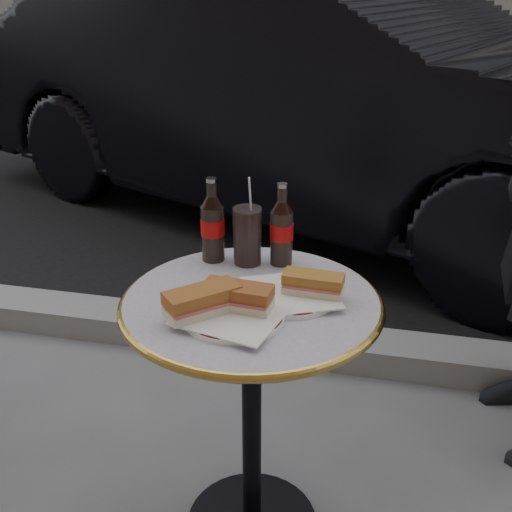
% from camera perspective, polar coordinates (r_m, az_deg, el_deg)
% --- Properties ---
extents(asphalt_road, '(40.00, 8.00, 0.00)m').
position_cam_1_polar(asphalt_road, '(6.46, 9.99, 11.26)').
color(asphalt_road, black).
rests_on(asphalt_road, ground).
extents(curb, '(40.00, 0.20, 0.12)m').
position_cam_1_polar(curb, '(2.62, 4.18, -7.81)').
color(curb, gray).
rests_on(curb, ground).
extents(bistro_table, '(0.62, 0.62, 0.73)m').
position_cam_1_polar(bistro_table, '(1.71, -0.38, -14.65)').
color(bistro_table, '#BAB2C4').
rests_on(bistro_table, ground).
extents(plate_left, '(0.30, 0.30, 0.01)m').
position_cam_1_polar(plate_left, '(1.42, -1.99, -5.36)').
color(plate_left, white).
rests_on(plate_left, bistro_table).
extents(plate_right, '(0.26, 0.26, 0.01)m').
position_cam_1_polar(plate_right, '(1.51, 3.07, -3.53)').
color(plate_right, white).
rests_on(plate_right, bistro_table).
extents(sandwich_left_a, '(0.17, 0.17, 0.06)m').
position_cam_1_polar(sandwich_left_a, '(1.41, -4.80, -4.13)').
color(sandwich_left_a, '#9D5A27').
rests_on(sandwich_left_a, plate_left).
extents(sandwich_left_b, '(0.16, 0.09, 0.05)m').
position_cam_1_polar(sandwich_left_b, '(1.43, -1.66, -3.72)').
color(sandwich_left_b, '#9A5027').
rests_on(sandwich_left_b, plate_left).
extents(sandwich_right, '(0.14, 0.07, 0.05)m').
position_cam_1_polar(sandwich_right, '(1.50, 5.09, -2.58)').
color(sandwich_right, '#A56A29').
rests_on(sandwich_right, plate_right).
extents(cola_bottle_left, '(0.08, 0.08, 0.23)m').
position_cam_1_polar(cola_bottle_left, '(1.66, -3.90, 3.24)').
color(cola_bottle_left, black).
rests_on(cola_bottle_left, bistro_table).
extents(cola_bottle_right, '(0.06, 0.06, 0.22)m').
position_cam_1_polar(cola_bottle_right, '(1.64, 2.30, 2.84)').
color(cola_bottle_right, black).
rests_on(cola_bottle_right, bistro_table).
extents(cola_glass, '(0.10, 0.10, 0.15)m').
position_cam_1_polar(cola_glass, '(1.65, -0.78, 1.82)').
color(cola_glass, black).
rests_on(cola_glass, bistro_table).
extents(parked_car, '(3.34, 4.93, 1.53)m').
position_cam_1_polar(parked_car, '(3.91, 5.32, 14.43)').
color(parked_car, black).
rests_on(parked_car, ground).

